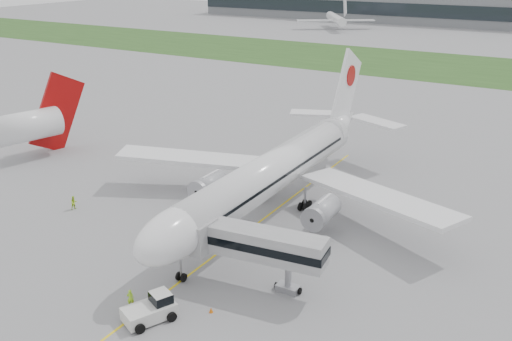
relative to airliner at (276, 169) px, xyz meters
The scene contains 13 objects.
ground 7.47m from the airliner, 90.00° to the right, with size 600.00×600.00×0.00m, color #97979A.
apron_markings 11.38m from the airliner, 90.00° to the right, with size 70.00×70.00×0.04m, color yellow, non-canonical shape.
grass_strip 115.27m from the airliner, 90.00° to the left, with size 600.00×50.00×0.02m, color #2A4B1C.
control_tower 244.38m from the airliner, 111.62° to the left, with size 12.00×12.00×56.00m, color gray, non-canonical shape.
airliner is the anchor object (origin of this frame).
pushback_tug 26.74m from the airliner, 86.34° to the right, with size 4.50×5.25×2.35m.
jet_bridge 18.38m from the airliner, 68.85° to the right, with size 13.96×5.44×6.48m.
safety_cone_left 26.45m from the airliner, 92.18° to the right, with size 0.45×0.45×0.62m, color orange.
safety_cone_right 24.19m from the airliner, 75.95° to the right, with size 0.39×0.39×0.53m, color orange.
ground_crew_near 26.37m from the airliner, 92.86° to the right, with size 0.66×0.44×1.82m, color #A4EC27.
ground_crew_far 26.50m from the airliner, 150.14° to the right, with size 0.89×0.69×1.83m, color #AEE025.
neighbor_aircraft 43.85m from the airliner, behind, with size 7.17×17.22×13.89m.
distant_aircraft_left 196.57m from the airliner, 110.74° to the left, with size 34.55×30.48×13.21m, color white, non-canonical shape.
Camera 1 is at (31.87, -54.35, 30.88)m, focal length 40.00 mm.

